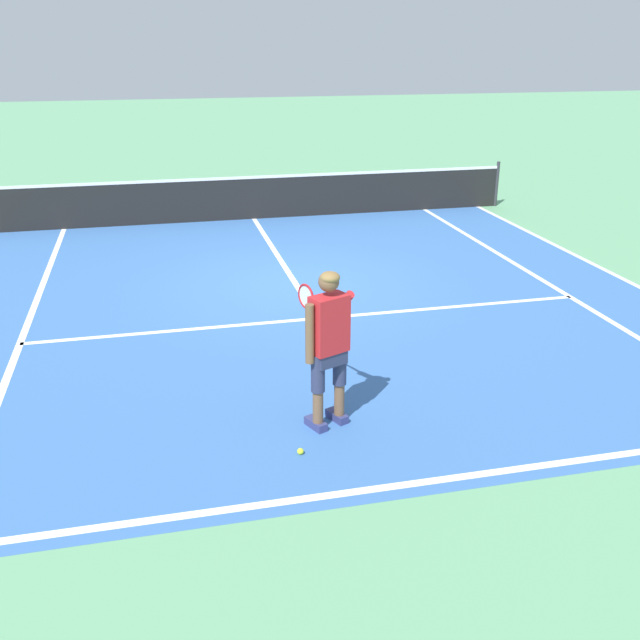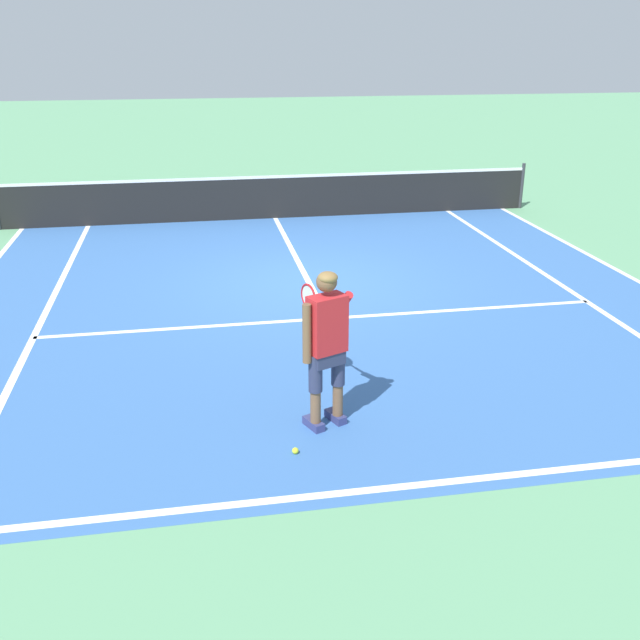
{
  "view_description": "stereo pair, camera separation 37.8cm",
  "coord_description": "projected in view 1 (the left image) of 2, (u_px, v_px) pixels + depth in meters",
  "views": [
    {
      "loc": [
        -2.22,
        -11.23,
        3.84
      ],
      "look_at": [
        -0.6,
        -4.32,
        1.05
      ],
      "focal_mm": 40.45,
      "sensor_mm": 36.0,
      "label": 1
    },
    {
      "loc": [
        -1.85,
        -11.31,
        3.84
      ],
      "look_at": [
        -0.6,
        -4.32,
        1.05
      ],
      "focal_mm": 40.45,
      "sensor_mm": 36.0,
      "label": 2
    }
  ],
  "objects": [
    {
      "name": "tennis_ball_near_feet",
      "position": [
        300.0,
        451.0,
        7.11
      ],
      "size": [
        0.07,
        0.07,
        0.07
      ],
      "primitive_type": "sphere",
      "color": "#CCE02D",
      "rests_on": "ground"
    },
    {
      "name": "tennis_player",
      "position": [
        328.0,
        339.0,
        7.31
      ],
      "size": [
        0.57,
        1.23,
        1.71
      ],
      "color": "navy",
      "rests_on": "ground"
    },
    {
      "name": "tennis_net",
      "position": [
        253.0,
        197.0,
        16.17
      ],
      "size": [
        11.96,
        0.08,
        1.07
      ],
      "color": "#333338",
      "rests_on": "ground"
    },
    {
      "name": "ground_plane",
      "position": [
        295.0,
        284.0,
        12.05
      ],
      "size": [
        80.0,
        80.0,
        0.0
      ],
      "primitive_type": "plane",
      "color": "#609E70"
    },
    {
      "name": "line_doubles_right",
      "position": [
        608.0,
        271.0,
        12.68
      ],
      "size": [
        0.1,
        10.69,
        0.01
      ],
      "primitive_type": "cube",
      "color": "white",
      "rests_on": "ground"
    },
    {
      "name": "line_centre_service",
      "position": [
        279.0,
        258.0,
        13.45
      ],
      "size": [
        0.1,
        6.4,
        0.01
      ],
      "primitive_type": "cube",
      "color": "white",
      "rests_on": "ground"
    },
    {
      "name": "line_baseline",
      "position": [
        423.0,
        482.0,
        6.66
      ],
      "size": [
        10.98,
        0.1,
        0.01
      ],
      "primitive_type": "cube",
      "color": "white",
      "rests_on": "ground"
    },
    {
      "name": "line_singles_right",
      "position": [
        537.0,
        277.0,
        12.39
      ],
      "size": [
        0.1,
        10.69,
        0.01
      ],
      "primitive_type": "cube",
      "color": "white",
      "rests_on": "ground"
    },
    {
      "name": "line_singles_left",
      "position": [
        30.0,
        316.0,
        10.63
      ],
      "size": [
        0.1,
        10.69,
        0.01
      ],
      "primitive_type": "cube",
      "color": "white",
      "rests_on": "ground"
    },
    {
      "name": "line_service",
      "position": [
        318.0,
        318.0,
        10.55
      ],
      "size": [
        8.23,
        0.1,
        0.01
      ],
      "primitive_type": "cube",
      "color": "white",
      "rests_on": "ground"
    },
    {
      "name": "court_inner_surface",
      "position": [
        303.0,
        295.0,
        11.51
      ],
      "size": [
        10.98,
        11.09,
        0.0
      ],
      "primitive_type": "cube",
      "color": "#3866A8",
      "rests_on": "ground"
    }
  ]
}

